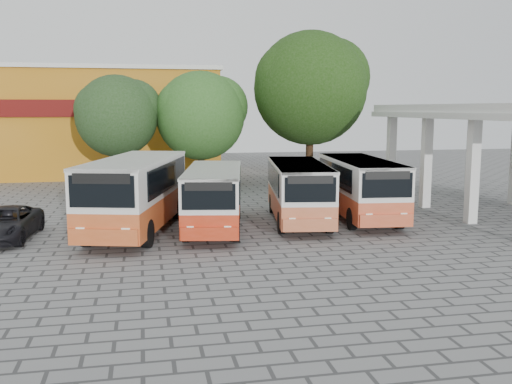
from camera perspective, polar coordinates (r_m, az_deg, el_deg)
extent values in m
plane|color=slate|center=(22.98, 6.16, -4.74)|extent=(90.00, 90.00, 0.00)
cube|color=silver|center=(35.13, 13.37, 3.74)|extent=(0.45, 0.45, 5.00)
cube|color=silver|center=(37.65, 20.74, 3.72)|extent=(0.45, 0.45, 5.00)
cube|color=silver|center=(30.66, 23.22, 7.71)|extent=(6.60, 15.60, 0.40)
cube|color=silver|center=(30.66, 23.18, 7.06)|extent=(6.80, 15.80, 0.30)
cube|color=#AD6A11|center=(47.54, -16.49, 6.59)|extent=(20.00, 10.00, 8.00)
cube|color=#590C0A|center=(42.45, -17.17, 8.01)|extent=(20.00, 0.20, 1.20)
cube|color=silver|center=(47.62, -16.70, 11.58)|extent=(20.40, 10.40, 0.30)
cube|color=#C05020|center=(24.68, -11.86, -1.66)|extent=(4.69, 8.97, 1.13)
cube|color=silver|center=(24.49, -11.95, 1.46)|extent=(4.69, 8.97, 1.58)
cube|color=silver|center=(24.41, -12.00, 3.16)|extent=(4.74, 8.99, 0.13)
cube|color=black|center=(24.54, -15.01, 1.41)|extent=(1.86, 6.87, 1.13)
cube|color=black|center=(24.50, -8.89, 1.59)|extent=(1.86, 6.87, 1.13)
cube|color=black|center=(20.20, -12.08, 0.07)|extent=(2.25, 0.64, 1.13)
cube|color=black|center=(20.14, -12.12, 1.34)|extent=(1.99, 0.58, 0.37)
cylinder|color=black|center=(22.07, -14.91, -4.10)|extent=(0.30, 1.07, 1.07)
cylinder|color=black|center=(22.03, -8.86, -3.93)|extent=(0.30, 1.07, 1.07)
cylinder|color=black|center=(27.55, -14.20, -1.62)|extent=(0.30, 1.07, 1.07)
cylinder|color=black|center=(27.52, -9.37, -1.48)|extent=(0.30, 1.07, 1.07)
cube|color=red|center=(24.64, -4.21, -1.86)|extent=(3.43, 7.59, 0.96)
cube|color=silver|center=(24.47, -4.24, 0.80)|extent=(3.43, 7.59, 1.35)
cube|color=silver|center=(24.39, -4.25, 2.24)|extent=(3.48, 7.60, 0.11)
cube|color=black|center=(24.36, -6.85, 0.76)|extent=(1.10, 5.96, 0.96)
cube|color=black|center=(24.62, -1.66, 0.90)|extent=(1.10, 5.96, 0.96)
cube|color=black|center=(20.85, -3.00, -0.46)|extent=(1.95, 0.39, 0.96)
cube|color=black|center=(20.80, -3.00, 0.58)|extent=(1.72, 0.36, 0.31)
cylinder|color=black|center=(22.29, -5.97, -3.94)|extent=(0.26, 0.92, 0.92)
cylinder|color=black|center=(22.55, -0.95, -3.75)|extent=(0.26, 0.92, 0.92)
cylinder|color=black|center=(26.95, -6.91, -1.81)|extent=(0.26, 0.92, 0.92)
cylinder|color=black|center=(27.16, -2.75, -1.68)|extent=(0.26, 0.92, 0.92)
cube|color=#BC5933|center=(26.21, 4.26, -1.20)|extent=(3.34, 7.76, 0.99)
cube|color=silver|center=(26.04, 4.29, 1.37)|extent=(3.34, 7.76, 1.38)
cube|color=silver|center=(25.97, 4.31, 2.76)|extent=(3.39, 7.76, 0.11)
cube|color=black|center=(25.76, 1.83, 1.34)|extent=(0.97, 6.13, 0.99)
cube|color=black|center=(26.37, 6.69, 1.45)|extent=(0.97, 6.13, 0.99)
cube|color=black|center=(22.46, 6.87, 0.25)|extent=(2.00, 0.35, 0.99)
cube|color=black|center=(22.40, 6.88, 1.25)|extent=(1.77, 0.32, 0.32)
cylinder|color=black|center=(23.70, 3.46, -3.14)|extent=(0.26, 0.94, 0.94)
cylinder|color=black|center=(24.29, 8.10, -2.93)|extent=(0.26, 0.94, 0.94)
cylinder|color=black|center=(28.37, 0.97, -1.22)|extent=(0.26, 0.94, 0.94)
cylinder|color=black|center=(28.86, 4.90, -1.08)|extent=(0.26, 0.94, 0.94)
cube|color=#C44925|center=(27.47, 10.34, -0.81)|extent=(3.08, 7.95, 1.02)
cube|color=silver|center=(27.31, 10.41, 1.72)|extent=(3.08, 7.95, 1.42)
cube|color=silver|center=(27.24, 10.44, 3.09)|extent=(3.13, 7.95, 0.12)
cube|color=black|center=(26.89, 8.06, 1.71)|extent=(0.68, 6.37, 1.02)
cube|color=black|center=(27.76, 12.68, 1.79)|extent=(0.68, 6.37, 1.02)
cube|color=black|center=(23.75, 13.86, 0.67)|extent=(2.08, 0.26, 1.02)
cube|color=black|center=(23.71, 13.90, 1.65)|extent=(1.84, 0.24, 0.33)
cylinder|color=black|center=(24.85, 10.20, -2.69)|extent=(0.27, 0.97, 0.97)
cylinder|color=black|center=(25.68, 14.56, -2.47)|extent=(0.27, 0.97, 0.97)
cylinder|color=black|center=(29.52, 6.64, -0.87)|extent=(0.27, 0.97, 0.97)
cylinder|color=black|center=(30.23, 10.42, -0.73)|extent=(0.27, 0.97, 0.97)
cylinder|color=black|center=(37.83, -13.62, 2.87)|extent=(0.38, 0.38, 3.44)
sphere|color=#1C3914|center=(37.67, -13.77, 7.40)|extent=(5.22, 5.22, 5.22)
sphere|color=#1C3914|center=(37.94, -12.19, 8.24)|extent=(3.65, 3.65, 3.65)
sphere|color=#1C3914|center=(37.52, -15.21, 7.94)|extent=(3.39, 3.39, 3.39)
cylinder|color=#47311B|center=(38.06, -5.51, 3.17)|extent=(0.42, 0.42, 3.54)
sphere|color=#28561A|center=(37.91, -5.58, 7.61)|extent=(5.82, 5.82, 5.82)
sphere|color=#28561A|center=(38.34, -3.89, 8.51)|extent=(4.07, 4.07, 4.07)
sphere|color=#28561A|center=(37.62, -7.12, 8.25)|extent=(3.78, 3.78, 3.78)
cylinder|color=#3B2515|center=(39.01, 5.37, 4.24)|extent=(0.51, 0.51, 4.82)
sphere|color=#163408|center=(38.94, 5.46, 10.29)|extent=(7.60, 7.60, 7.60)
sphere|color=#163408|center=(39.72, 7.49, 11.32)|extent=(5.32, 5.32, 5.32)
sphere|color=#163408|center=(38.41, 3.62, 11.19)|extent=(4.94, 4.94, 4.94)
imported|color=black|center=(24.82, -23.83, -2.92)|extent=(2.50, 4.78, 1.28)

